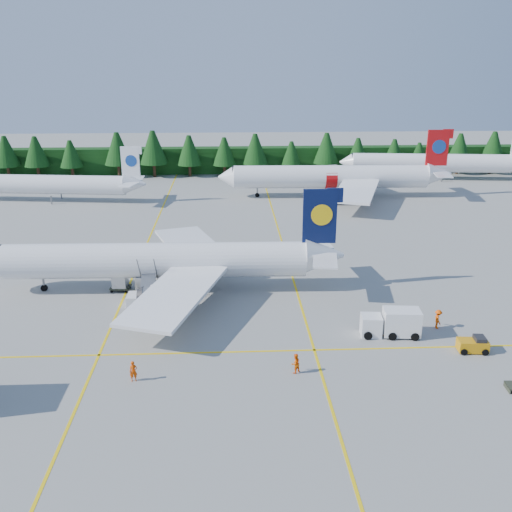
{
  "coord_description": "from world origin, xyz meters",
  "views": [
    {
      "loc": [
        -1.75,
        -53.24,
        25.91
      ],
      "look_at": [
        1.34,
        11.08,
        3.5
      ],
      "focal_mm": 40.0,
      "sensor_mm": 36.0,
      "label": 1
    }
  ],
  "objects_px": {
    "baggage_tug": "(473,345)",
    "airliner_navy": "(150,261)",
    "airstairs": "(147,296)",
    "service_truck": "(391,323)",
    "airliner_red": "(327,177)"
  },
  "relations": [
    {
      "from": "airliner_navy",
      "to": "service_truck",
      "type": "distance_m",
      "value": 28.22
    },
    {
      "from": "airstairs",
      "to": "service_truck",
      "type": "xyz_separation_m",
      "value": [
        24.95,
        -9.18,
        0.51
      ]
    },
    {
      "from": "airliner_red",
      "to": "baggage_tug",
      "type": "height_order",
      "value": "airliner_red"
    },
    {
      "from": "airliner_red",
      "to": "baggage_tug",
      "type": "distance_m",
      "value": 63.29
    },
    {
      "from": "service_truck",
      "to": "baggage_tug",
      "type": "height_order",
      "value": "service_truck"
    },
    {
      "from": "airliner_red",
      "to": "airstairs",
      "type": "distance_m",
      "value": 57.88
    },
    {
      "from": "baggage_tug",
      "to": "airliner_navy",
      "type": "bearing_deg",
      "value": 157.21
    },
    {
      "from": "airstairs",
      "to": "baggage_tug",
      "type": "relative_size",
      "value": 2.09
    },
    {
      "from": "airliner_red",
      "to": "baggage_tug",
      "type": "relative_size",
      "value": 15.88
    },
    {
      "from": "airstairs",
      "to": "baggage_tug",
      "type": "xyz_separation_m",
      "value": [
        31.81,
        -12.8,
        -0.14
      ]
    },
    {
      "from": "airstairs",
      "to": "service_truck",
      "type": "height_order",
      "value": "airstairs"
    },
    {
      "from": "airliner_navy",
      "to": "service_truck",
      "type": "height_order",
      "value": "airliner_navy"
    },
    {
      "from": "airliner_navy",
      "to": "airstairs",
      "type": "bearing_deg",
      "value": -88.67
    },
    {
      "from": "service_truck",
      "to": "baggage_tug",
      "type": "bearing_deg",
      "value": -22.61
    },
    {
      "from": "airliner_navy",
      "to": "service_truck",
      "type": "bearing_deg",
      "value": -26.38
    }
  ]
}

